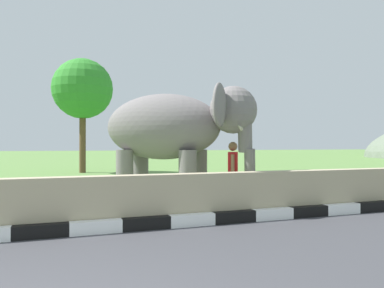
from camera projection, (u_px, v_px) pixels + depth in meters
name	position (u px, v px, depth m)	size (l,w,h in m)	color
striped_curb	(11.00, 234.00, 6.08)	(16.20, 0.20, 0.24)	white
barrier_parapet	(148.00, 201.00, 7.17)	(28.00, 0.36, 1.00)	tan
elephant	(175.00, 129.00, 9.52)	(3.92, 3.70, 3.01)	slate
person_handler	(233.00, 171.00, 9.38)	(0.40, 0.62, 1.66)	navy
tree_distant	(83.00, 89.00, 21.26)	(3.43, 3.43, 6.53)	brown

